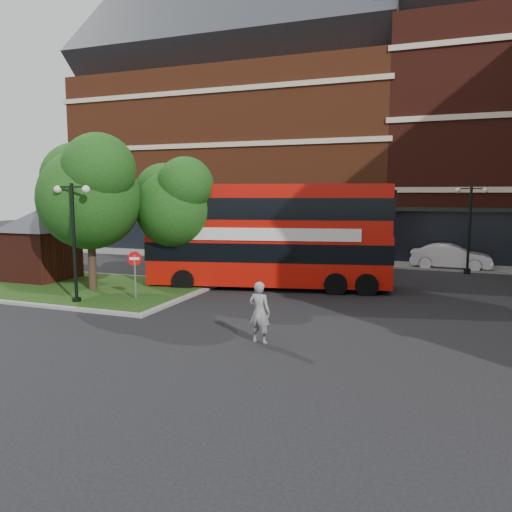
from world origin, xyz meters
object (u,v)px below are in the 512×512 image
at_px(woman, 259,312).
at_px(car_white, 451,257).
at_px(car_silver, 260,250).
at_px(bus, 268,229).

bearing_deg(woman, car_white, -100.98).
relative_size(woman, car_white, 0.41).
bearing_deg(car_silver, car_white, -89.76).
xyz_separation_m(woman, car_silver, (-6.57, 18.08, -0.29)).
relative_size(bus, car_white, 2.54).
bearing_deg(bus, car_silver, 99.39).
xyz_separation_m(bus, woman, (2.72, -8.66, -1.93)).
bearing_deg(woman, bus, -66.03).
bearing_deg(bus, woman, -85.39).
relative_size(bus, car_silver, 3.00).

